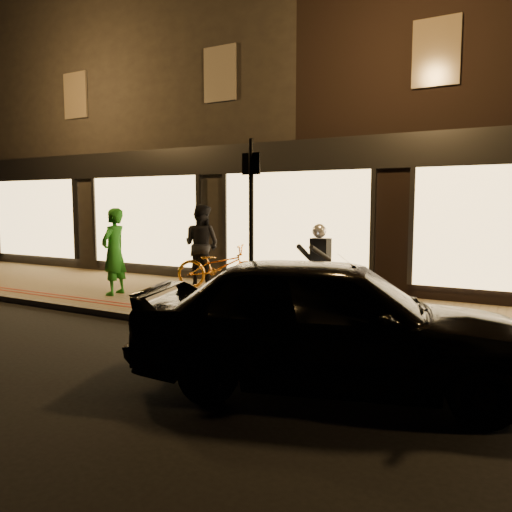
{
  "coord_description": "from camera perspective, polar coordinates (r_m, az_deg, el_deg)",
  "views": [
    {
      "loc": [
        4.81,
        -6.51,
        2.07
      ],
      "look_at": [
        0.32,
        1.58,
        1.1
      ],
      "focal_mm": 35.0,
      "sensor_mm": 36.0,
      "label": 1
    }
  ],
  "objects": [
    {
      "name": "bicycle_gold",
      "position": [
        11.48,
        -4.3,
        -1.23
      ],
      "size": [
        2.06,
        1.31,
        1.02
      ],
      "primitive_type": "imported",
      "rotation": [
        0.0,
        0.0,
        1.92
      ],
      "color": "orange",
      "rests_on": "sidewalk"
    },
    {
      "name": "kerb_stone",
      "position": [
        8.38,
        -7.06,
        -7.94
      ],
      "size": [
        50.0,
        0.14,
        0.12
      ],
      "primitive_type": "cube",
      "color": "#59544C",
      "rests_on": "ground"
    },
    {
      "name": "person_dark",
      "position": [
        12.02,
        -6.23,
        1.26
      ],
      "size": [
        0.95,
        0.74,
        1.93
      ],
      "primitive_type": "imported",
      "rotation": [
        0.0,
        0.0,
        3.13
      ],
      "color": "black",
      "rests_on": "sidewalk"
    },
    {
      "name": "motorcycle",
      "position": [
        9.11,
        6.83,
        -2.49
      ],
      "size": [
        0.61,
        1.94,
        1.59
      ],
      "rotation": [
        0.0,
        0.0,
        -0.09
      ],
      "color": "black",
      "rests_on": "sidewalk"
    },
    {
      "name": "building_row",
      "position": [
        16.37,
        12.04,
        13.5
      ],
      "size": [
        48.0,
        10.11,
        8.5
      ],
      "color": "black",
      "rests_on": "ground"
    },
    {
      "name": "sidewalk",
      "position": [
        9.98,
        -0.42,
        -5.63
      ],
      "size": [
        50.0,
        4.0,
        0.12
      ],
      "primitive_type": "cube",
      "color": "brown",
      "rests_on": "ground"
    },
    {
      "name": "person_green",
      "position": [
        11.09,
        -15.92,
        0.48
      ],
      "size": [
        0.54,
        0.73,
        1.86
      ],
      "primitive_type": "imported",
      "rotation": [
        0.0,
        0.0,
        -1.43
      ],
      "color": "#1F741E",
      "rests_on": "sidewalk"
    },
    {
      "name": "sign_post",
      "position": [
        8.22,
        -0.55,
        4.08
      ],
      "size": [
        0.35,
        0.09,
        3.0
      ],
      "rotation": [
        0.0,
        0.0,
        -0.12
      ],
      "color": "black",
      "rests_on": "sidewalk"
    },
    {
      "name": "ground",
      "position": [
        8.35,
        -7.26,
        -8.41
      ],
      "size": [
        90.0,
        90.0,
        0.0
      ],
      "primitive_type": "plane",
      "color": "black",
      "rests_on": "ground"
    },
    {
      "name": "parked_car",
      "position": [
        5.72,
        8.62,
        -7.32
      ],
      "size": [
        4.79,
        2.99,
        1.52
      ],
      "primitive_type": "imported",
      "rotation": [
        0.0,
        0.0,
        1.86
      ],
      "color": "black",
      "rests_on": "ground"
    },
    {
      "name": "red_kerb_lines",
      "position": [
        8.76,
        -5.12,
        -6.88
      ],
      "size": [
        50.0,
        0.26,
        0.01
      ],
      "color": "maroon",
      "rests_on": "sidewalk"
    }
  ]
}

